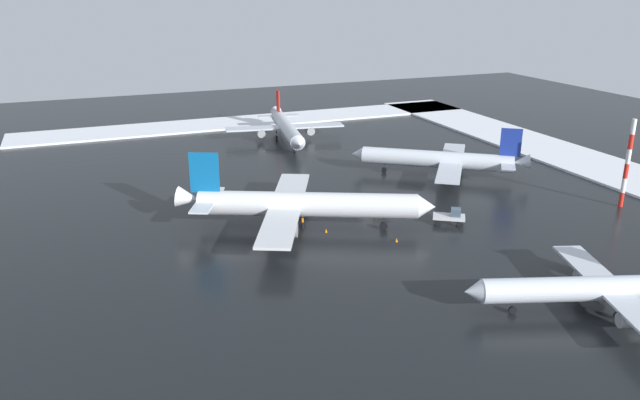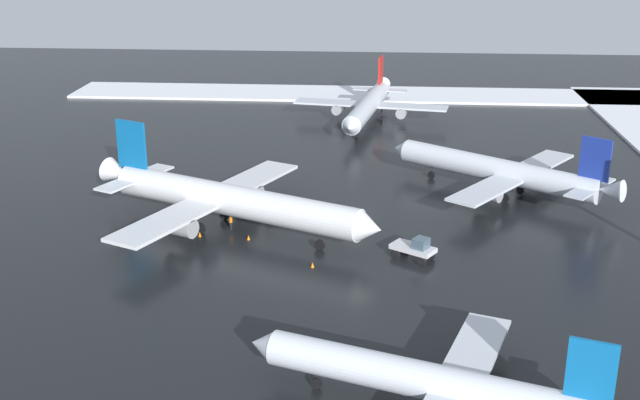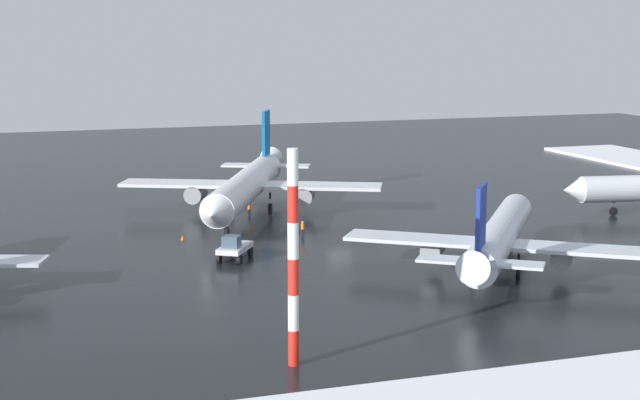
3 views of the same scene
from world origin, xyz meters
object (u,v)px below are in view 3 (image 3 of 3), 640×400
Objects in this scene: antenna_mast at (293,259)px; airplane_far_rear at (247,185)px; traffic_cone_near_nose at (183,237)px; traffic_cone_mid_line at (223,211)px; ground_crew_near_tug at (303,228)px; airplane_distant_tail at (499,236)px; ground_crew_by_nose_gear at (249,208)px; traffic_cone_wingtip_side at (229,220)px; pushback_tug at (234,247)px.

airplane_far_rear is at bearing 78.69° from antenna_mast.
traffic_cone_near_nose and traffic_cone_mid_line have the same top height.
ground_crew_near_tug is at bearing -12.40° from traffic_cone_near_nose.
airplane_distant_tail is 30.69m from antenna_mast.
traffic_cone_near_nose is at bearing 129.65° from ground_crew_by_nose_gear.
airplane_distant_tail is at bearing -162.35° from ground_crew_by_nose_gear.
airplane_far_rear is 5.16m from traffic_cone_wingtip_side.
ground_crew_by_nose_gear is 3.11× the size of traffic_cone_wingtip_side.
airplane_distant_tail is at bearing 35.89° from antenna_mast.
airplane_far_rear reaches higher than traffic_cone_mid_line.
traffic_cone_near_nose is (0.48, 39.90, -6.75)m from antenna_mast.
airplane_far_rear is 6.92× the size of pushback_tug.
airplane_far_rear is at bearing 44.11° from traffic_cone_wingtip_side.
ground_crew_near_tug is at bearing 71.36° from antenna_mast.
airplane_distant_tail is 16.17× the size of ground_crew_by_nose_gear.
traffic_cone_mid_line is (-2.41, 3.10, -0.70)m from ground_crew_by_nose_gear.
antenna_mast is 25.56× the size of traffic_cone_mid_line.
traffic_cone_near_nose is 10.23m from traffic_cone_wingtip_side.
airplane_distant_tail is at bearing -64.44° from traffic_cone_mid_line.
pushback_tug reaches higher than traffic_cone_near_nose.
ground_crew_near_tug is (2.51, -13.03, -2.68)m from airplane_far_rear.
ground_crew_near_tug is 13.01m from ground_crew_by_nose_gear.
ground_crew_by_nose_gear is 3.91m from traffic_cone_wingtip_side.
ground_crew_near_tug is at bearing 162.97° from pushback_tug.
pushback_tug is (-21.34, 11.58, -1.89)m from airplane_distant_tail.
ground_crew_near_tug is at bearing 68.04° from airplane_distant_tail.
ground_crew_near_tug is at bearing 35.90° from airplane_far_rear.
airplane_distant_tail is 5.47× the size of pushback_tug.
traffic_cone_wingtip_side is at bearing -95.44° from traffic_cone_mid_line.
airplane_far_rear is 14.51m from traffic_cone_near_nose.
traffic_cone_wingtip_side is (6.78, 7.66, 0.00)m from traffic_cone_near_nose.
ground_crew_by_nose_gear is 0.12× the size of antenna_mast.
antenna_mast reaches higher than airplane_distant_tail.
ground_crew_near_tug is 1.00× the size of ground_crew_by_nose_gear.
ground_crew_near_tug reaches higher than traffic_cone_near_nose.
ground_crew_near_tug is (9.24, 7.81, -0.31)m from pushback_tug.
airplane_far_rear is at bearing 60.35° from airplane_distant_tail.
pushback_tug is 12.11m from ground_crew_near_tug.
pushback_tug is 9.20× the size of traffic_cone_mid_line.
pushback_tug is (-6.73, -20.84, -2.37)m from airplane_far_rear.
ground_crew_by_nose_gear is (-14.47, 32.19, -2.20)m from airplane_distant_tail.
antenna_mast is (-12.56, -37.24, 6.06)m from ground_crew_near_tug.
ground_crew_near_tug reaches higher than traffic_cone_mid_line.
antenna_mast reaches higher than ground_crew_near_tug.
ground_crew_near_tug is (-12.10, 19.40, -2.20)m from airplane_distant_tail.
pushback_tug reaches higher than ground_crew_by_nose_gear.
antenna_mast reaches higher than ground_crew_by_nose_gear.
antenna_mast is 48.58m from traffic_cone_wingtip_side.
antenna_mast is 25.56× the size of traffic_cone_near_nose.
traffic_cone_mid_line is 5.60m from traffic_cone_wingtip_side.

